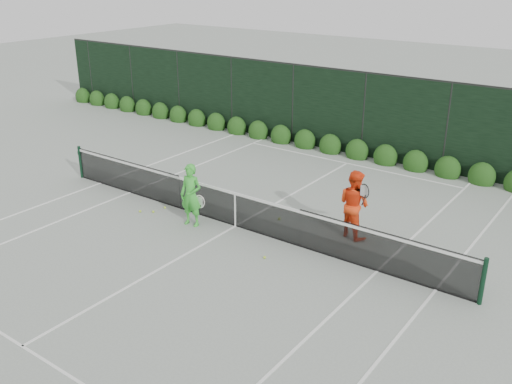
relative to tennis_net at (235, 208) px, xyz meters
The scene contains 8 objects.
ground 0.53m from the tennis_net, ahead, with size 80.00×80.00×0.00m, color gray.
tennis_net is the anchor object (origin of this frame).
player_woman 1.20m from the tennis_net, 148.70° to the right, with size 0.69×0.50×1.71m.
player_man 3.13m from the tennis_net, 25.03° to the left, with size 1.03×0.90×1.79m.
court_lines 0.53m from the tennis_net, ahead, with size 11.03×23.83×0.01m.
windscreen_fence 2.88m from the tennis_net, 89.49° to the right, with size 32.00×21.07×3.06m.
hedge_row 7.16m from the tennis_net, 89.80° to the left, with size 31.66×0.65×0.94m.
tennis_balls 1.18m from the tennis_net, 160.36° to the right, with size 4.50×2.12×0.07m.
Camera 1 is at (8.58, -10.88, 6.55)m, focal length 40.00 mm.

